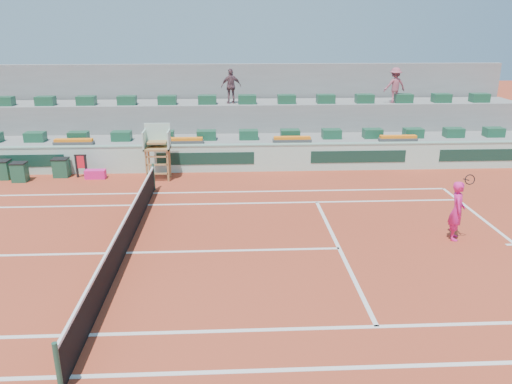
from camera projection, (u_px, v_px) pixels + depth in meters
ground at (126, 253)px, 14.80m from camera, size 90.00×90.00×0.00m
seating_tier_lower at (167, 148)px, 24.73m from camera, size 36.00×4.00×1.20m
seating_tier_upper at (170, 127)px, 26.01m from camera, size 36.00×2.40×2.60m
stadium_back_wall at (173, 105)px, 27.24m from camera, size 36.00×0.40×4.40m
player_bag at (95, 174)px, 21.83m from camera, size 0.88×0.39×0.39m
spectator_mid at (231, 86)px, 25.01m from camera, size 1.08×0.64×1.73m
spectator_right at (395, 85)px, 25.23m from camera, size 1.24×0.85×1.76m
court_lines at (126, 253)px, 14.80m from camera, size 23.89×11.09×0.01m
tennis_net at (124, 237)px, 14.63m from camera, size 0.10×11.97×1.10m
advertising_hoarding at (162, 159)px, 22.63m from camera, size 36.00×0.34×1.26m
umpire_chair at (157, 144)px, 21.39m from camera, size 1.10×0.90×2.40m
seat_row_lower at (164, 135)px, 23.61m from camera, size 32.90×0.60×0.44m
seat_row_upper at (167, 100)px, 24.96m from camera, size 32.90×0.60×0.44m
flower_planters at (129, 141)px, 22.81m from camera, size 26.80×0.36×0.28m
drink_cooler_a at (61, 167)px, 22.02m from camera, size 0.68×0.59×0.84m
drink_cooler_b at (20, 172)px, 21.36m from camera, size 0.63×0.55×0.84m
drink_cooler_c at (2, 170)px, 21.69m from camera, size 0.68×0.59×0.84m
towel_rack at (81, 164)px, 21.87m from camera, size 0.53×0.09×1.03m
tennis_player at (457, 211)px, 15.49m from camera, size 0.65×0.96×2.28m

